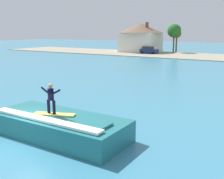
{
  "coord_description": "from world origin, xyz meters",
  "views": [
    {
      "loc": [
        10.9,
        -9.11,
        5.72
      ],
      "look_at": [
        0.86,
        6.99,
        1.64
      ],
      "focal_mm": 44.18,
      "sensor_mm": 36.0,
      "label": 1
    }
  ],
  "objects_px": {
    "surfer": "(51,97)",
    "surfboard": "(55,114)",
    "wave_crest": "(58,126)",
    "house_with_chimney": "(141,36)",
    "tree_tall_bare": "(174,31)",
    "tree_short_bushy": "(177,34)",
    "car_near_shore": "(149,50)"
  },
  "relations": [
    {
      "from": "car_near_shore",
      "to": "tree_tall_bare",
      "type": "xyz_separation_m",
      "value": [
        4.0,
        6.42,
        4.64
      ]
    },
    {
      "from": "house_with_chimney",
      "to": "tree_short_bushy",
      "type": "bearing_deg",
      "value": 14.49
    },
    {
      "from": "wave_crest",
      "to": "tree_short_bushy",
      "type": "bearing_deg",
      "value": 103.18
    },
    {
      "from": "house_with_chimney",
      "to": "surfer",
      "type": "bearing_deg",
      "value": -68.24
    },
    {
      "from": "surfer",
      "to": "surfboard",
      "type": "bearing_deg",
      "value": 29.76
    },
    {
      "from": "car_near_shore",
      "to": "house_with_chimney",
      "type": "height_order",
      "value": "house_with_chimney"
    },
    {
      "from": "surfboard",
      "to": "car_near_shore",
      "type": "height_order",
      "value": "car_near_shore"
    },
    {
      "from": "surfboard",
      "to": "house_with_chimney",
      "type": "height_order",
      "value": "house_with_chimney"
    },
    {
      "from": "surfboard",
      "to": "house_with_chimney",
      "type": "bearing_deg",
      "value": 111.91
    },
    {
      "from": "wave_crest",
      "to": "surfer",
      "type": "height_order",
      "value": "surfer"
    },
    {
      "from": "surfboard",
      "to": "tree_tall_bare",
      "type": "height_order",
      "value": "tree_tall_bare"
    },
    {
      "from": "wave_crest",
      "to": "car_near_shore",
      "type": "distance_m",
      "value": 55.8
    },
    {
      "from": "car_near_shore",
      "to": "surfer",
      "type": "bearing_deg",
      "value": -70.79
    },
    {
      "from": "wave_crest",
      "to": "tree_tall_bare",
      "type": "xyz_separation_m",
      "value": [
        -14.59,
        59.03,
        4.96
      ]
    },
    {
      "from": "tree_tall_bare",
      "to": "tree_short_bushy",
      "type": "height_order",
      "value": "tree_tall_bare"
    },
    {
      "from": "tree_short_bushy",
      "to": "house_with_chimney",
      "type": "bearing_deg",
      "value": -165.51
    },
    {
      "from": "house_with_chimney",
      "to": "tree_tall_bare",
      "type": "bearing_deg",
      "value": 16.63
    },
    {
      "from": "surfboard",
      "to": "tree_tall_bare",
      "type": "relative_size",
      "value": 0.31
    },
    {
      "from": "car_near_shore",
      "to": "tree_tall_bare",
      "type": "height_order",
      "value": "tree_tall_bare"
    },
    {
      "from": "surfboard",
      "to": "tree_short_bushy",
      "type": "height_order",
      "value": "tree_short_bushy"
    },
    {
      "from": "surfer",
      "to": "tree_short_bushy",
      "type": "distance_m",
      "value": 60.83
    },
    {
      "from": "surfer",
      "to": "car_near_shore",
      "type": "distance_m",
      "value": 56.07
    },
    {
      "from": "car_near_shore",
      "to": "tree_short_bushy",
      "type": "xyz_separation_m",
      "value": [
        4.79,
        6.3,
        3.8
      ]
    },
    {
      "from": "car_near_shore",
      "to": "house_with_chimney",
      "type": "relative_size",
      "value": 0.38
    },
    {
      "from": "surfer",
      "to": "car_near_shore",
      "type": "height_order",
      "value": "surfer"
    },
    {
      "from": "car_near_shore",
      "to": "house_with_chimney",
      "type": "xyz_separation_m",
      "value": [
        -4.27,
        3.96,
        3.34
      ]
    },
    {
      "from": "surfboard",
      "to": "surfer",
      "type": "relative_size",
      "value": 1.4
    },
    {
      "from": "tree_tall_bare",
      "to": "surfboard",
      "type": "bearing_deg",
      "value": -76.18
    },
    {
      "from": "wave_crest",
      "to": "tree_tall_bare",
      "type": "relative_size",
      "value": 1.06
    },
    {
      "from": "wave_crest",
      "to": "surfer",
      "type": "bearing_deg",
      "value": -114.94
    },
    {
      "from": "surfboard",
      "to": "car_near_shore",
      "type": "xyz_separation_m",
      "value": [
        -18.58,
        52.85,
        -0.41
      ]
    },
    {
      "from": "surfer",
      "to": "tree_short_bushy",
      "type": "bearing_deg",
      "value": 102.98
    }
  ]
}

